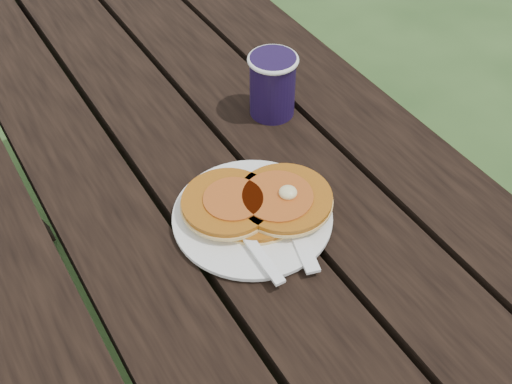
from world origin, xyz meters
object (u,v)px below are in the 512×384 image
picnic_table (195,292)px  plate (252,217)px  coffee_cup (273,82)px  pancake_stack (258,202)px

picnic_table → plate: 0.43m
picnic_table → plate: (0.03, -0.19, 0.39)m
picnic_table → plate: plate is taller
plate → coffee_cup: bearing=51.2°
picnic_table → coffee_cup: size_ratio=16.43×
plate → pancake_stack: pancake_stack is taller
pancake_stack → picnic_table: bearing=101.9°
coffee_cup → picnic_table: bearing=-177.3°
picnic_table → pancake_stack: pancake_stack is taller
picnic_table → coffee_cup: bearing=2.7°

